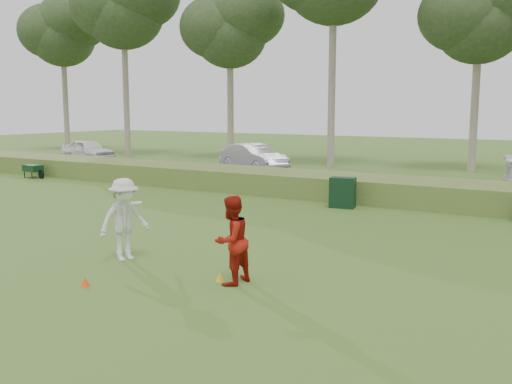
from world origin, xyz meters
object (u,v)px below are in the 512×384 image
Objects in this scene: car_mid at (253,157)px; cone_orange at (85,281)px; car_left at (88,150)px; player_red at (231,240)px; utility_cabinet at (343,193)px; player_white at (124,219)px; cone_yellow at (220,277)px.

cone_orange is at bearing -134.94° from car_mid.
car_mid is at bearing -78.79° from car_left.
cone_orange is (-2.50, -1.66, -0.82)m from player_red.
car_mid reaches higher than car_left.
car_mid is at bearing 128.37° from utility_cabinet.
utility_cabinet is at bearing 9.13° from player_white.
cone_yellow is 28.37m from car_left.
player_white is at bearing -87.98° from player_red.
player_white is at bearing 110.52° from cone_orange.
cone_yellow is 20.38m from car_mid.
cone_yellow is at bearing -118.67° from car_left.
cone_yellow is (2.20, 1.67, -0.00)m from cone_orange.
player_white is at bearing -122.14° from car_left.
car_left is (-20.28, 18.96, 0.69)m from cone_orange.
car_mid is at bearing 41.20° from player_white.
cone_orange is 2.76m from cone_yellow.
player_red is at bearing -89.62° from utility_cabinet.
player_red is 8.96× the size of cone_orange.
utility_cabinet is 0.26× the size of car_left.
player_white is 3.07m from cone_yellow.
utility_cabinet is at bearing -164.14° from player_red.
player_red is at bearing -126.73° from car_mid.
player_red reaches higher than car_left.
player_red reaches higher than utility_cabinet.
car_left is at bearing 68.45° from player_white.
player_white reaches higher than player_red.
car_left reaches higher than utility_cabinet.
cone_yellow is at bearing -75.86° from player_white.
cone_yellow is at bearing 37.14° from cone_orange.
cone_orange is at bearing -124.18° from car_left.
player_white reaches higher than car_left.
car_left is at bearing -120.24° from player_red.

